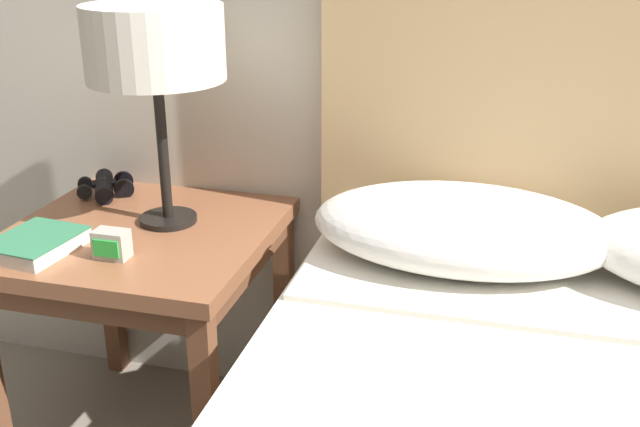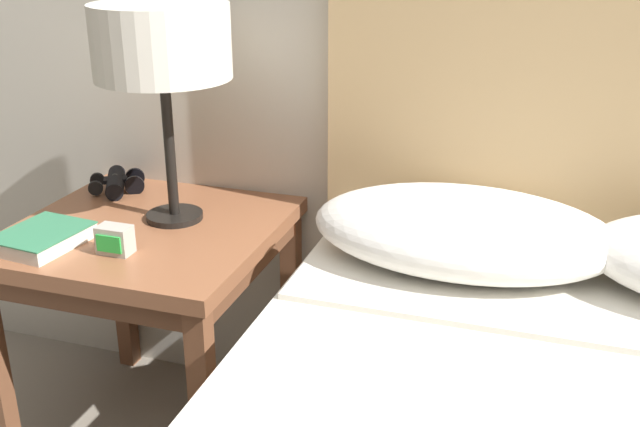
{
  "view_description": "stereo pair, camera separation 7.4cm",
  "coord_description": "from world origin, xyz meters",
  "px_view_note": "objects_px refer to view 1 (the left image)",
  "views": [
    {
      "loc": [
        0.13,
        -0.69,
        1.22
      ],
      "look_at": [
        -0.23,
        0.65,
        0.67
      ],
      "focal_mm": 42.0,
      "sensor_mm": 36.0,
      "label": 1
    },
    {
      "loc": [
        0.2,
        -0.67,
        1.22
      ],
      "look_at": [
        -0.23,
        0.65,
        0.67
      ],
      "focal_mm": 42.0,
      "sensor_mm": 36.0,
      "label": 2
    }
  ],
  "objects_px": {
    "nightstand": "(143,259)",
    "book_on_nightstand": "(35,244)",
    "binoculars_pair": "(105,186)",
    "table_lamp": "(155,47)",
    "alarm_clock": "(111,244)"
  },
  "relations": [
    {
      "from": "nightstand",
      "to": "book_on_nightstand",
      "type": "xyz_separation_m",
      "value": [
        -0.15,
        -0.17,
        0.09
      ]
    },
    {
      "from": "book_on_nightstand",
      "to": "binoculars_pair",
      "type": "distance_m",
      "value": 0.35
    },
    {
      "from": "nightstand",
      "to": "book_on_nightstand",
      "type": "distance_m",
      "value": 0.25
    },
    {
      "from": "binoculars_pair",
      "to": "nightstand",
      "type": "bearing_deg",
      "value": -43.64
    },
    {
      "from": "book_on_nightstand",
      "to": "binoculars_pair",
      "type": "relative_size",
      "value": 1.24
    },
    {
      "from": "binoculars_pair",
      "to": "book_on_nightstand",
      "type": "bearing_deg",
      "value": -84.14
    },
    {
      "from": "table_lamp",
      "to": "binoculars_pair",
      "type": "height_order",
      "value": "table_lamp"
    },
    {
      "from": "table_lamp",
      "to": "alarm_clock",
      "type": "relative_size",
      "value": 6.93
    },
    {
      "from": "binoculars_pair",
      "to": "alarm_clock",
      "type": "bearing_deg",
      "value": -58.01
    },
    {
      "from": "alarm_clock",
      "to": "table_lamp",
      "type": "bearing_deg",
      "value": 83.5
    },
    {
      "from": "book_on_nightstand",
      "to": "alarm_clock",
      "type": "relative_size",
      "value": 2.83
    },
    {
      "from": "alarm_clock",
      "to": "binoculars_pair",
      "type": "bearing_deg",
      "value": 121.99
    },
    {
      "from": "binoculars_pair",
      "to": "alarm_clock",
      "type": "xyz_separation_m",
      "value": [
        0.21,
        -0.34,
        0.01
      ]
    },
    {
      "from": "nightstand",
      "to": "binoculars_pair",
      "type": "height_order",
      "value": "binoculars_pair"
    },
    {
      "from": "nightstand",
      "to": "alarm_clock",
      "type": "distance_m",
      "value": 0.19
    }
  ]
}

